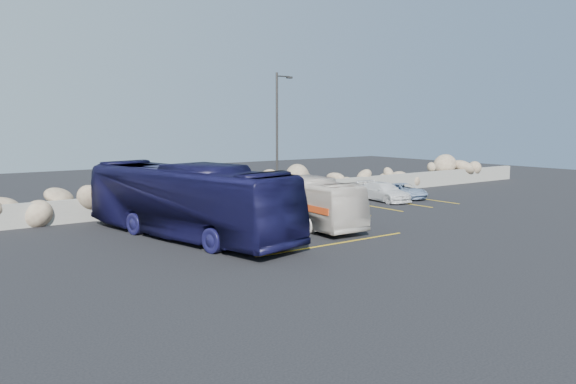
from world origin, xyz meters
TOP-DOWN VIEW (x-y plane):
  - ground at (0.00, 0.00)m, footprint 90.00×90.00m
  - seawall at (0.00, 12.00)m, footprint 60.00×0.40m
  - riprap_pile at (0.00, 13.20)m, footprint 54.00×2.80m
  - parking_lines at (4.64, 5.57)m, footprint 18.16×9.36m
  - lamppost at (2.56, 9.50)m, footprint 1.14×0.18m
  - vintage_bus at (0.49, 4.91)m, footprint 2.47×8.97m
  - tour_coach at (-5.47, 5.06)m, footprint 5.20×12.31m
  - car_a at (1.54, 8.73)m, footprint 1.74×3.93m
  - car_b at (4.84, 8.44)m, footprint 1.36×3.80m
  - car_c at (10.19, 8.29)m, footprint 2.10×4.35m
  - car_d at (12.28, 8.46)m, footprint 1.99×3.77m

SIDE VIEW (x-z plane):
  - ground at x=0.00m, z-range 0.00..0.00m
  - parking_lines at x=4.64m, z-range 0.00..0.01m
  - car_d at x=12.28m, z-range 0.00..1.01m
  - seawall at x=0.00m, z-range 0.00..1.20m
  - car_c at x=10.19m, z-range 0.00..1.22m
  - car_b at x=4.84m, z-range 0.00..1.25m
  - car_a at x=1.54m, z-range 0.00..1.31m
  - vintage_bus at x=0.49m, z-range 0.00..2.47m
  - riprap_pile at x=0.00m, z-range 0.00..2.60m
  - tour_coach at x=-5.47m, z-range 0.00..3.34m
  - lamppost at x=2.56m, z-range 0.30..8.30m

